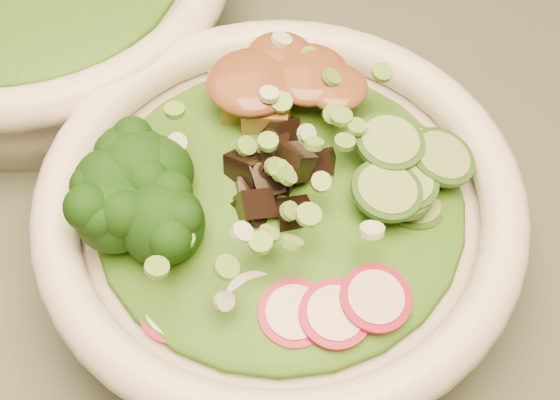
{
  "coord_description": "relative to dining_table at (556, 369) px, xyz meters",
  "views": [
    {
      "loc": [
        -0.2,
        -0.22,
        1.18
      ],
      "look_at": [
        -0.2,
        0.03,
        0.81
      ],
      "focal_mm": 50.0,
      "sensor_mm": 36.0,
      "label": 1
    }
  ],
  "objects": [
    {
      "name": "lettuce_bed",
      "position": [
        -0.2,
        0.03,
        0.18
      ],
      "size": [
        0.21,
        0.21,
        0.02
      ],
      "primitive_type": "ellipsoid",
      "color": "#1F5812",
      "rests_on": "salad_bowl"
    },
    {
      "name": "tofu_cubes",
      "position": [
        -0.21,
        0.1,
        0.19
      ],
      "size": [
        0.1,
        0.08,
        0.04
      ],
      "primitive_type": null,
      "rotation": [
        0.0,
        0.0,
        0.21
      ],
      "color": "#A87338",
      "rests_on": "salad_bowl"
    },
    {
      "name": "dining_table",
      "position": [
        0.0,
        0.0,
        0.0
      ],
      "size": [
        1.2,
        0.8,
        0.75
      ],
      "color": "black",
      "rests_on": "ground"
    },
    {
      "name": "cucumber_slices",
      "position": [
        -0.13,
        0.03,
        0.19
      ],
      "size": [
        0.09,
        0.09,
        0.04
      ],
      "primitive_type": null,
      "rotation": [
        0.0,
        0.0,
        0.21
      ],
      "color": "#8BA95D",
      "rests_on": "salad_bowl"
    },
    {
      "name": "broccoli_florets",
      "position": [
        -0.27,
        0.02,
        0.19
      ],
      "size": [
        0.1,
        0.09,
        0.05
      ],
      "primitive_type": null,
      "rotation": [
        0.0,
        0.0,
        0.21
      ],
      "color": "black",
      "rests_on": "salad_bowl"
    },
    {
      "name": "salad_bowl",
      "position": [
        -0.2,
        0.03,
        0.15
      ],
      "size": [
        0.28,
        0.28,
        0.08
      ],
      "rotation": [
        0.0,
        0.0,
        0.21
      ],
      "color": "white",
      "rests_on": "dining_table"
    },
    {
      "name": "mushroom_heap",
      "position": [
        -0.2,
        0.04,
        0.19
      ],
      "size": [
        0.09,
        0.09,
        0.04
      ],
      "primitive_type": null,
      "rotation": [
        0.0,
        0.0,
        0.21
      ],
      "color": "black",
      "rests_on": "salad_bowl"
    },
    {
      "name": "radish_slices",
      "position": [
        -0.19,
        -0.04,
        0.18
      ],
      "size": [
        0.12,
        0.06,
        0.02
      ],
      "primitive_type": null,
      "rotation": [
        0.0,
        0.0,
        0.21
      ],
      "color": "#A00C31",
      "rests_on": "salad_bowl"
    },
    {
      "name": "scallion_garnish",
      "position": [
        -0.2,
        0.03,
        0.2
      ],
      "size": [
        0.2,
        0.2,
        0.02
      ],
      "primitive_type": null,
      "color": "#65A139",
      "rests_on": "salad_bowl"
    },
    {
      "name": "peanut_sauce",
      "position": [
        -0.21,
        0.1,
        0.2
      ],
      "size": [
        0.07,
        0.06,
        0.02
      ],
      "primitive_type": "ellipsoid",
      "color": "brown",
      "rests_on": "tofu_cubes"
    }
  ]
}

